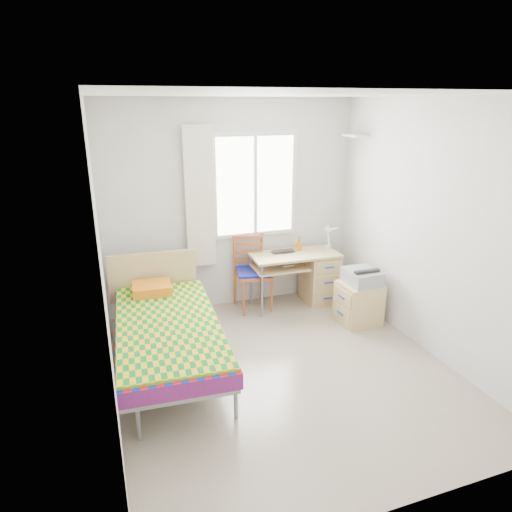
{
  "coord_description": "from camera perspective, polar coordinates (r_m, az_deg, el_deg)",
  "views": [
    {
      "loc": [
        -1.58,
        -3.62,
        2.54
      ],
      "look_at": [
        -0.1,
        0.55,
        1.04
      ],
      "focal_mm": 32.0,
      "sensor_mm": 36.0,
      "label": 1
    }
  ],
  "objects": [
    {
      "name": "pen_cup",
      "position": [
        5.98,
        5.35,
        1.24
      ],
      "size": [
        0.09,
        0.09,
        0.1
      ],
      "primitive_type": "cylinder",
      "rotation": [
        0.0,
        0.0,
        -0.18
      ],
      "color": "#CA5016",
      "rests_on": "desk"
    },
    {
      "name": "wall_left",
      "position": [
        3.83,
        -18.69,
        -1.26
      ],
      "size": [
        0.0,
        3.5,
        3.5
      ],
      "primitive_type": "plane",
      "rotation": [
        1.57,
        0.0,
        1.57
      ],
      "color": "silver",
      "rests_on": "ground"
    },
    {
      "name": "wall_back",
      "position": [
        5.73,
        -3.05,
        6.18
      ],
      "size": [
        3.2,
        0.0,
        3.2
      ],
      "primitive_type": "plane",
      "rotation": [
        1.57,
        0.0,
        0.0
      ],
      "color": "silver",
      "rests_on": "ground"
    },
    {
      "name": "wall_right",
      "position": [
        4.98,
        21.11,
        2.99
      ],
      "size": [
        0.0,
        3.5,
        3.5
      ],
      "primitive_type": "plane",
      "rotation": [
        1.57,
        0.0,
        -1.57
      ],
      "color": "silver",
      "rests_on": "ground"
    },
    {
      "name": "floor",
      "position": [
        4.7,
        3.55,
        -14.09
      ],
      "size": [
        3.5,
        3.5,
        0.0
      ],
      "primitive_type": "plane",
      "color": "#BCAD93",
      "rests_on": "ground"
    },
    {
      "name": "bed",
      "position": [
        4.65,
        -11.11,
        -8.56
      ],
      "size": [
        1.1,
        2.16,
        0.91
      ],
      "rotation": [
        0.0,
        0.0,
        -0.06
      ],
      "color": "gray",
      "rests_on": "floor"
    },
    {
      "name": "chair",
      "position": [
        5.81,
        -0.49,
        -1.46
      ],
      "size": [
        0.49,
        0.49,
        0.96
      ],
      "rotation": [
        0.0,
        0.0,
        -0.19
      ],
      "color": "#93511C",
      "rests_on": "floor"
    },
    {
      "name": "ceiling",
      "position": [
        3.95,
        4.35,
        19.5
      ],
      "size": [
        3.5,
        3.5,
        0.0
      ],
      "primitive_type": "plane",
      "rotation": [
        3.14,
        0.0,
        0.0
      ],
      "color": "white",
      "rests_on": "wall_back"
    },
    {
      "name": "curtain",
      "position": [
        5.53,
        -7.07,
        7.2
      ],
      "size": [
        0.35,
        0.05,
        1.7
      ],
      "primitive_type": "cube",
      "color": "#EEE5C4",
      "rests_on": "wall_back"
    },
    {
      "name": "book",
      "position": [
        5.77,
        3.02,
        -1.07
      ],
      "size": [
        0.17,
        0.22,
        0.02
      ],
      "primitive_type": "imported",
      "rotation": [
        0.0,
        0.0,
        0.07
      ],
      "color": "gray",
      "rests_on": "desk"
    },
    {
      "name": "cabinet",
      "position": [
        5.63,
        12.69,
        -5.75
      ],
      "size": [
        0.49,
        0.43,
        0.51
      ],
      "rotation": [
        0.0,
        0.0,
        0.04
      ],
      "color": "tan",
      "rests_on": "floor"
    },
    {
      "name": "task_lamp",
      "position": [
        5.93,
        9.07,
        2.71
      ],
      "size": [
        0.21,
        0.31,
        0.36
      ],
      "rotation": [
        0.0,
        0.0,
        -0.3
      ],
      "color": "white",
      "rests_on": "desk"
    },
    {
      "name": "laptop",
      "position": [
        5.84,
        3.54,
        0.46
      ],
      "size": [
        0.31,
        0.2,
        0.02
      ],
      "primitive_type": "imported",
      "rotation": [
        0.0,
        0.0,
        -0.04
      ],
      "color": "black",
      "rests_on": "desk"
    },
    {
      "name": "printer",
      "position": [
        5.51,
        13.12,
        -2.49
      ],
      "size": [
        0.36,
        0.41,
        0.18
      ],
      "rotation": [
        0.0,
        0.0,
        0.01
      ],
      "color": "#9CA0A4",
      "rests_on": "cabinet"
    },
    {
      "name": "floating_shelf",
      "position": [
        5.9,
        12.32,
        14.5
      ],
      "size": [
        0.2,
        0.32,
        0.03
      ],
      "primitive_type": "cube",
      "color": "white",
      "rests_on": "wall_right"
    },
    {
      "name": "desk",
      "position": [
        6.07,
        7.33,
        -2.28
      ],
      "size": [
        1.14,
        0.55,
        0.7
      ],
      "rotation": [
        0.0,
        0.0,
        -0.03
      ],
      "color": "tan",
      "rests_on": "floor"
    },
    {
      "name": "window",
      "position": [
        5.75,
        -0.12,
        8.79
      ],
      "size": [
        1.1,
        0.04,
        1.3
      ],
      "color": "white",
      "rests_on": "wall_back"
    }
  ]
}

